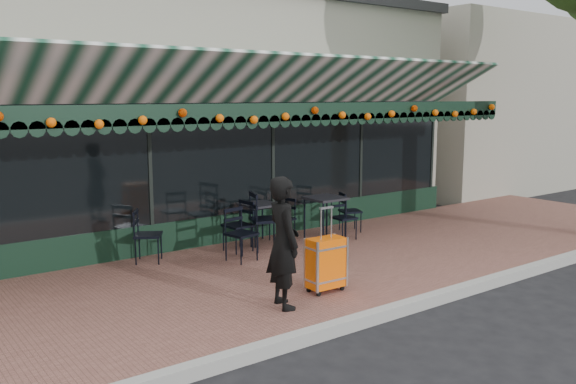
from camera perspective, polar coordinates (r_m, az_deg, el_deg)
ground at (r=7.63m, az=7.43°, el=-11.91°), size 80.00×80.00×0.00m
sidewalk at (r=9.06m, az=-1.46°, el=-7.91°), size 18.00×4.00×0.15m
curb at (r=7.55m, az=7.88°, el=-11.54°), size 18.00×0.16×0.15m
restaurant_building at (r=13.86m, az=-15.65°, el=6.87°), size 12.00×9.60×4.50m
neighbor_building_right at (r=22.25m, az=17.46°, el=7.82°), size 12.00×8.00×4.80m
woman at (r=7.39m, az=-0.44°, el=-4.73°), size 0.51×0.66×1.62m
suitcase at (r=8.08m, az=3.56°, el=-6.71°), size 0.50×0.29×1.13m
cafe_table_a at (r=10.88m, az=3.50°, el=-0.88°), size 0.63×0.63×0.78m
cafe_table_b at (r=10.61m, az=-2.75°, el=-1.45°), size 0.58×0.58×0.71m
chair_a_left at (r=10.84m, az=-0.55°, el=-2.57°), size 0.43×0.43×0.77m
chair_a_right at (r=11.63m, az=5.85°, el=-1.83°), size 0.50×0.50×0.76m
chair_a_front at (r=10.98m, az=5.26°, el=-2.46°), size 0.40×0.40×0.77m
chair_b_left at (r=10.14m, az=-4.71°, el=-3.19°), size 0.46×0.46×0.85m
chair_b_right at (r=10.20m, az=-2.08°, el=-2.66°), size 0.63×0.63×1.00m
chair_b_front at (r=9.54m, az=-4.38°, el=-3.99°), size 0.49×0.49×0.84m
chair_solo at (r=9.70m, az=-12.95°, el=-3.99°), size 0.58×0.58×0.84m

